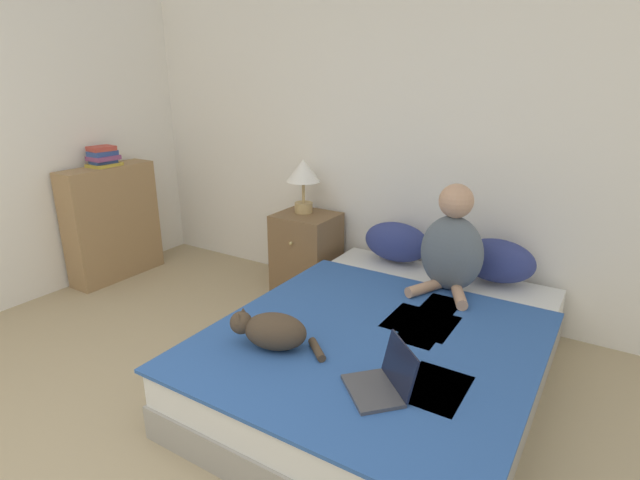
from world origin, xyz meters
TOP-DOWN VIEW (x-y plane):
  - wall_back at (0.00, 3.04)m, footprint 5.59×0.05m
  - wall_side at (-2.32, 1.51)m, footprint 0.05×4.01m
  - bed at (0.56, 1.89)m, footprint 1.65×2.14m
  - pillow_near at (0.19, 2.81)m, footprint 0.50×0.26m
  - pillow_far at (0.92, 2.81)m, footprint 0.50×0.26m
  - person_sitting at (0.69, 2.51)m, footprint 0.40×0.39m
  - cat_tabby at (0.16, 1.33)m, footprint 0.52×0.29m
  - laptop_open at (0.80, 1.30)m, footprint 0.38×0.38m
  - nightstand at (-0.57, 2.75)m, footprint 0.47×0.44m
  - table_lamp at (-0.62, 2.79)m, footprint 0.27×0.27m
  - bookshelf at (-2.14, 2.10)m, footprint 0.25×0.80m
  - book_stack_top at (-2.14, 2.10)m, footprint 0.20×0.25m

SIDE VIEW (x-z plane):
  - bed at x=0.56m, z-range 0.00..0.38m
  - nightstand at x=-0.57m, z-range 0.00..0.64m
  - laptop_open at x=0.80m, z-range 0.32..0.54m
  - cat_tabby at x=0.16m, z-range 0.39..0.58m
  - bookshelf at x=-2.14m, z-range 0.00..0.98m
  - pillow_near at x=0.19m, z-range 0.39..0.68m
  - pillow_far at x=0.92m, z-range 0.39..0.68m
  - person_sitting at x=0.69m, z-range 0.33..1.03m
  - table_lamp at x=-0.62m, z-range 0.74..1.17m
  - book_stack_top at x=-2.14m, z-range 0.97..1.14m
  - wall_back at x=0.00m, z-range 0.00..2.55m
  - wall_side at x=-2.32m, z-range 0.00..2.55m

